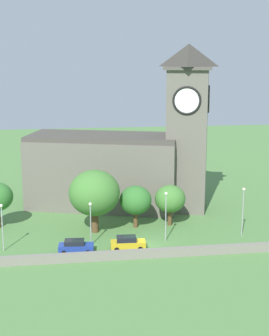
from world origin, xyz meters
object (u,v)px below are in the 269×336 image
streetlamp_west_mid (90,216)px  streetlamp_west_end (2,219)px  tree_riverside_east (170,199)px  tree_by_tower (94,193)px  streetlamp_east_mid (243,204)px  church (124,160)px  car_blue (76,246)px  car_yellow (128,243)px  tree_churchyard (136,200)px  streetlamp_central (166,209)px

streetlamp_west_mid → streetlamp_west_end: bearing=-178.4°
tree_riverside_east → tree_by_tower: bearing=-172.6°
tree_riverside_east → streetlamp_west_mid: bearing=-151.5°
streetlamp_west_end → streetlamp_east_mid: streetlamp_east_mid is taller
church → streetlamp_east_mid: (14.82, -16.87, -3.34)m
streetlamp_east_mid → tree_by_tower: size_ratio=0.77×
streetlamp_west_mid → tree_riverside_east: tree_riverside_east is taller
car_blue → streetlamp_west_end: bearing=169.1°
car_yellow → streetlamp_west_mid: (-4.75, 2.15, 3.21)m
car_blue → streetlamp_west_mid: size_ratio=0.78×
tree_churchyard → tree_by_tower: bearing=-168.2°
car_yellow → tree_riverside_east: tree_riverside_east is taller
streetlamp_west_mid → streetlamp_east_mid: streetlamp_east_mid is taller
car_blue → streetlamp_east_mid: streetlamp_east_mid is taller
car_blue → tree_by_tower: tree_by_tower is taller
tree_riverside_east → car_blue: bearing=-148.5°
church → car_blue: size_ratio=6.70×
church → tree_riverside_east: size_ratio=5.05×
streetlamp_west_mid → tree_by_tower: 5.59m
car_blue → streetlamp_east_mid: size_ratio=0.66×
streetlamp_central → tree_by_tower: tree_by_tower is taller
streetlamp_central → tree_churchyard: bearing=117.6°
car_blue → streetlamp_central: streetlamp_central is taller
tree_by_tower → church: bearing=64.5°
tree_by_tower → car_blue: bearing=-112.1°
church → car_yellow: (-1.96, -19.58, -7.18)m
car_yellow → streetlamp_east_mid: streetlamp_east_mid is taller
streetlamp_west_end → streetlamp_central: streetlamp_central is taller
tree_churchyard → car_blue: bearing=-136.6°
tree_churchyard → streetlamp_central: bearing=-62.4°
tree_churchyard → church: bearing=91.8°
streetlamp_west_mid → streetlamp_central: streetlamp_central is taller
car_blue → tree_riverside_east: size_ratio=0.75×
streetlamp_west_end → streetlamp_west_mid: (11.54, 0.33, -0.22)m
car_blue → streetlamp_west_end: size_ratio=0.73×
streetlamp_west_end → streetlamp_central: 21.91m
streetlamp_east_mid → tree_churchyard: streetlamp_east_mid is taller
car_blue → tree_by_tower: bearing=67.9°
streetlamp_west_mid → tree_churchyard: 9.61m
streetlamp_west_mid → tree_churchyard: size_ratio=0.95×
car_blue → tree_churchyard: 13.05m
car_yellow → streetlamp_west_end: (-16.29, 1.82, 3.42)m
car_yellow → streetlamp_west_end: bearing=173.6°
car_yellow → tree_riverside_east: size_ratio=0.75×
streetlamp_west_end → tree_by_tower: (12.43, 5.56, 1.55)m
church → tree_churchyard: church is taller
car_yellow → streetlamp_central: bearing=22.8°
church → tree_by_tower: bearing=-115.5°
car_yellow → tree_churchyard: size_ratio=0.73×
tree_by_tower → tree_riverside_east: 11.69m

